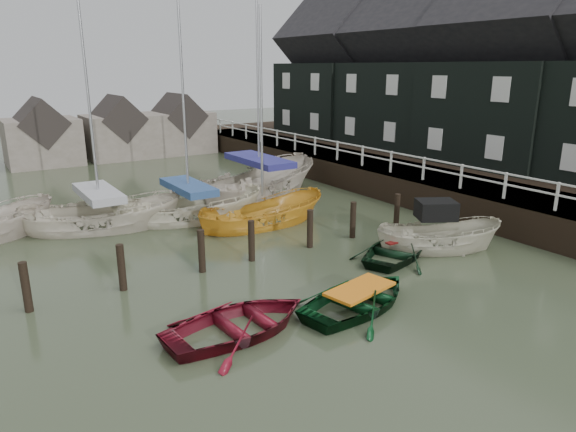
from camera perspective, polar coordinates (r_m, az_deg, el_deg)
ground at (r=15.68m, az=5.30°, el=-7.38°), size 120.00×120.00×0.00m
pier at (r=28.67m, az=7.74°, el=4.93°), size 3.04×32.00×2.70m
land_strip at (r=32.65m, az=15.07°, el=4.63°), size 14.00×38.00×1.50m
quay_houses at (r=31.17m, az=17.73°, el=14.44°), size 6.52×28.14×10.01m
mooring_pilings at (r=17.23m, az=-3.82°, el=-3.34°), size 13.72×0.22×1.80m
far_sheds at (r=38.70m, az=-18.56°, el=8.88°), size 14.00×4.08×4.39m
rowboat_red at (r=12.95m, az=-5.32°, el=-12.78°), size 4.04×3.01×0.80m
rowboat_green at (r=14.26m, az=7.92°, el=-10.00°), size 4.28×3.42×0.79m
rowboat_dkgreen at (r=18.10m, az=12.06°, el=-4.39°), size 4.32×3.79×0.75m
motorboat at (r=18.97m, az=16.24°, el=-3.42°), size 4.66×3.62×2.63m
sailboat_a at (r=21.98m, az=-19.96°, el=-1.15°), size 6.78×4.27×11.57m
sailboat_b at (r=22.19m, az=-10.84°, el=-0.28°), size 6.64×3.95×10.82m
sailboat_c at (r=21.24m, az=-2.80°, el=-0.89°), size 5.74×2.22×9.58m
sailboat_d at (r=25.92m, az=-3.19°, el=2.37°), size 8.58×5.61×13.04m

